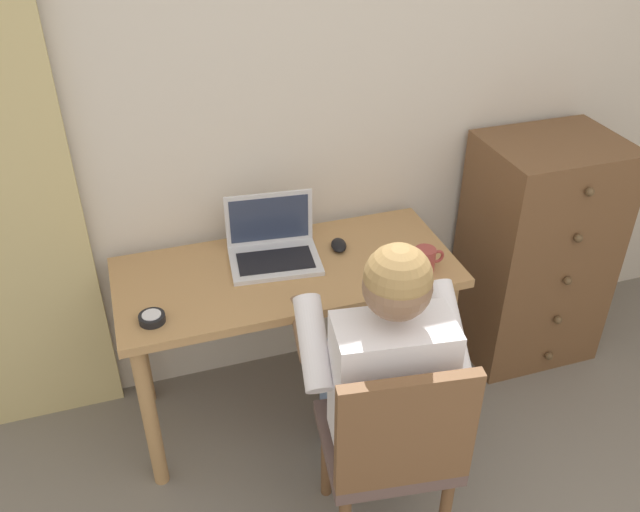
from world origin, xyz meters
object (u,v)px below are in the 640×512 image
object	(u,v)px
desk	(288,292)
coffee_mug	(425,260)
dresser	(535,251)
desk_clock	(152,318)
chair	(393,445)
computer_mouse	(339,245)
laptop	(273,246)
person_seated	(380,364)

from	to	relation	value
desk	coffee_mug	xyz separation A→B (m)	(0.49, -0.17, 0.16)
dresser	desk_clock	distance (m)	1.72
chair	computer_mouse	world-z (taller)	chair
desk	coffee_mug	world-z (taller)	coffee_mug
dresser	chair	xyz separation A→B (m)	(-1.03, -0.80, -0.04)
laptop	dresser	bearing A→B (deg)	-1.08
computer_mouse	desk_clock	world-z (taller)	computer_mouse
chair	dresser	bearing A→B (deg)	37.73
desk_clock	laptop	bearing A→B (deg)	27.53
person_seated	computer_mouse	distance (m)	0.63
dresser	desk_clock	xyz separation A→B (m)	(-1.69, -0.23, 0.21)
desk	computer_mouse	distance (m)	0.27
person_seated	laptop	bearing A→B (deg)	106.59
desk	coffee_mug	size ratio (longest dim) A/B	10.74
desk	desk_clock	xyz separation A→B (m)	(-0.52, -0.16, 0.12)
chair	coffee_mug	xyz separation A→B (m)	(0.35, 0.56, 0.28)
desk	laptop	world-z (taller)	laptop
desk	computer_mouse	world-z (taller)	computer_mouse
dresser	computer_mouse	size ratio (longest dim) A/B	10.52
dresser	person_seated	bearing A→B (deg)	-148.59
dresser	chair	bearing A→B (deg)	-142.27
person_seated	laptop	distance (m)	0.67
chair	laptop	world-z (taller)	laptop
chair	desk_clock	size ratio (longest dim) A/B	9.71
desk	person_seated	distance (m)	0.57
laptop	computer_mouse	size ratio (longest dim) A/B	3.65
laptop	coffee_mug	bearing A→B (deg)	-26.68
laptop	computer_mouse	distance (m)	0.26
laptop	coffee_mug	size ratio (longest dim) A/B	3.04
desk_clock	coffee_mug	world-z (taller)	coffee_mug
dresser	coffee_mug	bearing A→B (deg)	-160.63
coffee_mug	desk_clock	bearing A→B (deg)	179.71
dresser	person_seated	world-z (taller)	person_seated
person_seated	chair	bearing A→B (deg)	-96.92
dresser	coffee_mug	distance (m)	0.76
laptop	computer_mouse	bearing A→B (deg)	-4.22
person_seated	coffee_mug	world-z (taller)	person_seated
dresser	computer_mouse	distance (m)	0.96
chair	desk_clock	distance (m)	0.90
desk_clock	chair	bearing A→B (deg)	-40.50
dresser	laptop	distance (m)	1.22
chair	desk_clock	bearing A→B (deg)	139.50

